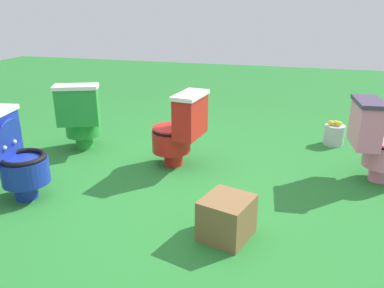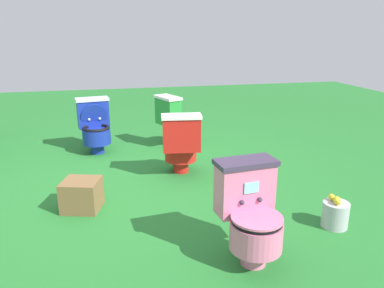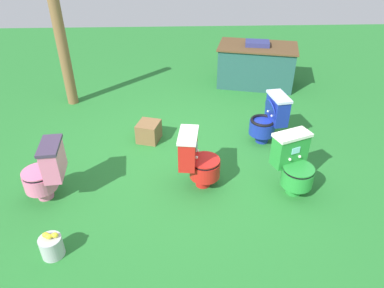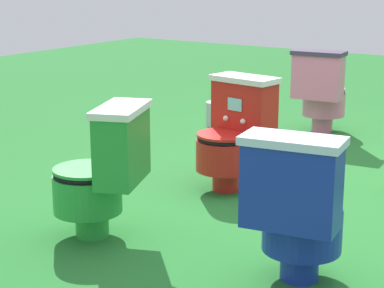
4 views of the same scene
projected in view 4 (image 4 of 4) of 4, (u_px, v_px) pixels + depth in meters
The scene contains 6 objects.
ground at pixel (318, 193), 4.46m from camera, with size 14.00×14.00×0.00m, color #26752D.
toilet_blue at pixel (297, 208), 3.10m from camera, with size 0.55×0.47×0.73m.
toilet_red at pixel (234, 133), 4.49m from camera, with size 0.54×0.46×0.73m.
toilet_green at pixel (103, 171), 3.66m from camera, with size 0.56×0.61×0.73m.
toilet_pink at pixel (321, 91), 5.97m from camera, with size 0.53×0.45×0.73m.
lemon_bucket at pixel (218, 113), 6.29m from camera, with size 0.22×0.22×0.28m.
Camera 4 is at (3.97, 1.70, 1.43)m, focal length 65.06 mm.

